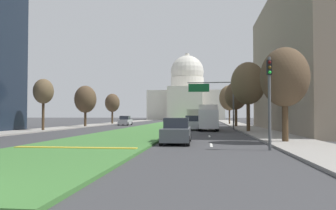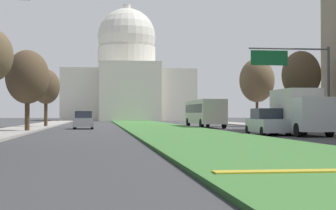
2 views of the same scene
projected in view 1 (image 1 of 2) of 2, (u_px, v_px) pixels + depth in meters
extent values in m
plane|color=#3D3D3F|center=(171.00, 124.00, 67.51)|extent=(269.93, 269.93, 0.00)
cube|color=#427A38|center=(168.00, 125.00, 61.42)|extent=(7.71, 110.43, 0.14)
cube|color=gold|center=(75.00, 148.00, 17.57)|extent=(6.94, 0.50, 0.04)
cube|color=silver|center=(211.00, 145.00, 20.67)|extent=(0.16, 2.40, 0.01)
cube|color=silver|center=(209.00, 136.00, 29.15)|extent=(0.16, 2.40, 0.01)
cube|color=silver|center=(208.00, 130.00, 41.72)|extent=(0.16, 2.40, 0.01)
cube|color=silver|center=(208.00, 127.00, 51.32)|extent=(0.16, 2.40, 0.01)
cube|color=silver|center=(207.00, 125.00, 59.84)|extent=(0.16, 2.40, 0.01)
cube|color=#9E9991|center=(91.00, 125.00, 56.85)|extent=(4.00, 110.43, 0.15)
cube|color=#9E9991|center=(241.00, 126.00, 53.81)|extent=(4.00, 110.43, 0.15)
cube|color=gray|center=(330.00, 61.00, 37.76)|extent=(13.46, 29.62, 16.77)
cube|color=silver|center=(187.00, 106.00, 128.59)|extent=(28.65, 25.37, 11.07)
cube|color=silver|center=(185.00, 103.00, 114.02)|extent=(12.61, 4.00, 12.18)
cylinder|color=silver|center=(187.00, 85.00, 128.84)|extent=(13.31, 13.31, 5.84)
sphere|color=silver|center=(187.00, 72.00, 129.00)|extent=(13.40, 13.40, 13.40)
cylinder|color=silver|center=(187.00, 57.00, 129.19)|extent=(1.80, 1.80, 3.00)
cylinder|color=#515456|center=(269.00, 103.00, 17.68)|extent=(0.16, 0.16, 5.20)
cube|color=black|center=(269.00, 68.00, 17.74)|extent=(0.28, 0.24, 0.84)
sphere|color=#510F0F|center=(270.00, 62.00, 17.61)|extent=(0.18, 0.18, 0.18)
sphere|color=#4C380F|center=(270.00, 67.00, 17.60)|extent=(0.18, 0.18, 0.18)
sphere|color=#1ED838|center=(270.00, 72.00, 17.60)|extent=(0.18, 0.18, 0.18)
cylinder|color=#515456|center=(233.00, 105.00, 42.30)|extent=(0.20, 0.20, 6.50)
cylinder|color=#515456|center=(210.00, 82.00, 42.75)|extent=(6.11, 0.12, 0.12)
cube|color=#146033|center=(199.00, 88.00, 42.85)|extent=(2.80, 0.08, 1.10)
cylinder|color=#4C3823|center=(285.00, 118.00, 21.86)|extent=(0.42, 0.42, 3.55)
ellipsoid|color=brown|center=(285.00, 77.00, 21.95)|extent=(3.29, 3.29, 4.11)
cylinder|color=#4C3823|center=(43.00, 114.00, 38.00)|extent=(0.31, 0.31, 4.04)
ellipsoid|color=brown|center=(43.00, 91.00, 38.08)|extent=(2.38, 2.38, 2.97)
cylinder|color=#4C3823|center=(248.00, 113.00, 35.58)|extent=(0.40, 0.40, 4.30)
ellipsoid|color=brown|center=(248.00, 83.00, 35.69)|extent=(3.82, 3.82, 4.78)
cylinder|color=#4C3823|center=(85.00, 117.00, 50.70)|extent=(0.38, 0.38, 3.36)
ellipsoid|color=brown|center=(85.00, 99.00, 50.79)|extent=(3.46, 3.46, 4.33)
cylinder|color=#4C3823|center=(236.00, 115.00, 50.39)|extent=(0.44, 0.44, 3.89)
ellipsoid|color=brown|center=(236.00, 96.00, 50.48)|extent=(3.51, 3.51, 4.38)
cylinder|color=#4C3823|center=(112.00, 116.00, 65.61)|extent=(0.38, 0.38, 3.49)
ellipsoid|color=brown|center=(112.00, 103.00, 65.69)|extent=(3.01, 3.01, 3.76)
cylinder|color=#4C3823|center=(229.00, 114.00, 64.05)|extent=(0.32, 0.32, 4.10)
ellipsoid|color=brown|center=(229.00, 98.00, 64.15)|extent=(4.07, 4.07, 5.09)
cube|color=#4C5156|center=(176.00, 134.00, 21.83)|extent=(1.95, 4.67, 0.85)
cube|color=#282D38|center=(177.00, 123.00, 22.04)|extent=(1.68, 2.26, 0.69)
cylinder|color=black|center=(188.00, 141.00, 19.89)|extent=(0.23, 0.64, 0.64)
cylinder|color=black|center=(161.00, 141.00, 20.05)|extent=(0.23, 0.64, 0.64)
cylinder|color=black|center=(190.00, 137.00, 23.60)|extent=(0.23, 0.64, 0.64)
cylinder|color=black|center=(167.00, 137.00, 23.76)|extent=(0.23, 0.64, 0.64)
cube|color=#BCBCC1|center=(192.00, 125.00, 40.87)|extent=(1.93, 4.45, 0.90)
cube|color=#282D38|center=(192.00, 118.00, 41.07)|extent=(1.69, 2.14, 0.74)
cylinder|color=black|center=(199.00, 128.00, 39.00)|extent=(0.22, 0.64, 0.64)
cylinder|color=black|center=(185.00, 128.00, 39.20)|extent=(0.22, 0.64, 0.64)
cylinder|color=black|center=(199.00, 127.00, 42.52)|extent=(0.22, 0.64, 0.64)
cylinder|color=black|center=(186.00, 127.00, 42.72)|extent=(0.22, 0.64, 0.64)
cube|color=#BCBCC1|center=(125.00, 122.00, 59.31)|extent=(1.93, 4.30, 0.84)
cube|color=#282D38|center=(125.00, 118.00, 59.16)|extent=(1.66, 2.08, 0.69)
cylinder|color=black|center=(123.00, 123.00, 61.05)|extent=(0.23, 0.64, 0.64)
cylinder|color=black|center=(132.00, 123.00, 60.90)|extent=(0.23, 0.64, 0.64)
cylinder|color=black|center=(119.00, 124.00, 57.71)|extent=(0.23, 0.64, 0.64)
cylinder|color=black|center=(128.00, 124.00, 57.55)|extent=(0.23, 0.64, 0.64)
cube|color=silver|center=(208.00, 119.00, 37.36)|extent=(2.30, 2.00, 2.20)
cube|color=silver|center=(208.00, 116.00, 40.55)|extent=(2.30, 4.40, 2.80)
cylinder|color=black|center=(217.00, 128.00, 37.21)|extent=(0.30, 0.90, 0.90)
cylinder|color=black|center=(199.00, 128.00, 37.45)|extent=(0.30, 0.90, 0.90)
cylinder|color=black|center=(216.00, 126.00, 41.48)|extent=(0.30, 0.90, 0.90)
cylinder|color=black|center=(200.00, 126.00, 41.72)|extent=(0.30, 0.90, 0.90)
cube|color=beige|center=(195.00, 116.00, 61.55)|extent=(2.50, 11.00, 2.50)
cube|color=#232833|center=(195.00, 114.00, 61.56)|extent=(2.52, 10.12, 0.90)
cylinder|color=black|center=(201.00, 123.00, 57.11)|extent=(0.32, 1.00, 1.00)
cylinder|color=black|center=(188.00, 123.00, 57.38)|extent=(0.32, 1.00, 1.00)
cylinder|color=black|center=(201.00, 122.00, 65.26)|extent=(0.32, 1.00, 1.00)
cylinder|color=black|center=(190.00, 122.00, 65.52)|extent=(0.32, 1.00, 1.00)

